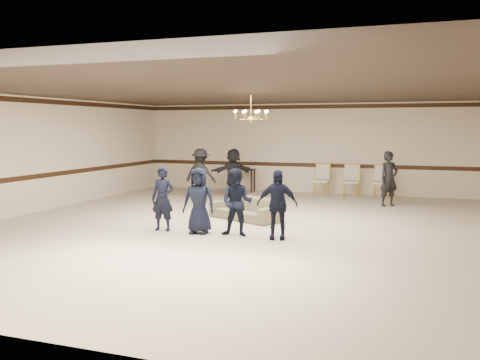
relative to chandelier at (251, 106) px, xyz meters
The scene contains 16 objects.
room 1.62m from the chandelier, 90.00° to the right, with size 12.01×14.01×3.21m.
chair_rail 6.27m from the chandelier, 90.00° to the left, with size 12.00×0.02×0.14m, color #361D10.
crown_molding 5.99m from the chandelier, 90.00° to the left, with size 12.00×0.02×0.14m, color #361D10.
chandelier is the anchor object (origin of this frame).
boy_a 3.26m from the chandelier, 126.33° to the right, with size 0.54×0.35×1.47m, color black.
boy_b 2.97m from the chandelier, 105.70° to the right, with size 0.72×0.47×1.47m, color black.
boy_c 2.94m from the chandelier, 80.16° to the right, with size 0.72×0.56×1.47m, color black.
boy_d 3.17m from the chandelier, 57.87° to the right, with size 0.86×0.36×1.47m, color black.
settee 2.59m from the chandelier, behind, with size 1.97×0.77×0.58m, color brown.
adult_left 4.80m from the chandelier, 130.90° to the left, with size 1.07×0.61×1.65m, color black.
adult_mid 4.88m from the chandelier, 116.02° to the left, with size 1.53×0.49×1.65m, color black.
adult_right 5.20m from the chandelier, 48.64° to the left, with size 0.60×0.39×1.65m, color black.
banquet_chair_left 5.84m from the chandelier, 81.23° to the left, with size 0.52×0.52×1.07m, color beige, non-canonical shape.
banquet_chair_mid 6.06m from the chandelier, 71.04° to the left, with size 0.52×0.52×1.07m, color beige, non-canonical shape.
banquet_chair_right 6.43m from the chandelier, 61.95° to the left, with size 0.52×0.52×1.07m, color beige, non-canonical shape.
console_table 6.39m from the chandelier, 111.72° to the left, with size 1.01×0.43×0.85m, color black.
Camera 1 is at (4.16, -11.53, 2.37)m, focal length 39.21 mm.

